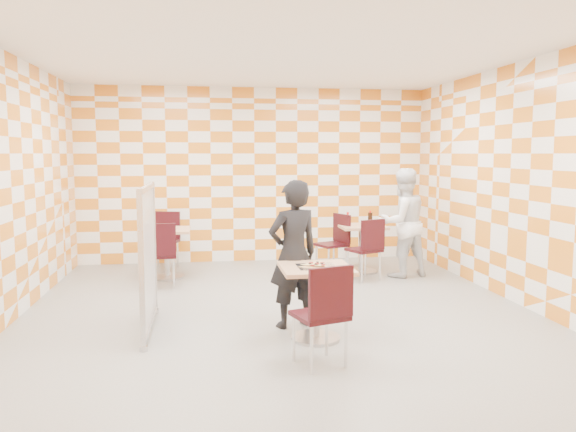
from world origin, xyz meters
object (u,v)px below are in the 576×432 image
(man_dark, at_px, (293,254))
(sport_bottle, at_px, (348,219))
(empty_table, at_px, (167,245))
(partition, at_px, (148,257))
(main_table, at_px, (316,290))
(chair_empty_far, at_px, (166,235))
(chair_second_front, at_px, (368,245))
(second_table, at_px, (361,240))
(man_white, at_px, (402,223))
(soda_bottle, at_px, (370,219))
(chair_main_front, at_px, (325,308))
(chair_second_side, at_px, (336,238))
(chair_empty_near, at_px, (161,250))

(man_dark, relative_size, sport_bottle, 7.99)
(empty_table, bearing_deg, partition, -90.37)
(sport_bottle, bearing_deg, main_table, -109.78)
(empty_table, xyz_separation_m, chair_empty_far, (-0.07, 0.76, 0.04))
(main_table, xyz_separation_m, chair_second_front, (1.27, 2.46, 0.04))
(second_table, bearing_deg, man_dark, -119.80)
(chair_empty_far, bearing_deg, man_white, -17.57)
(second_table, relative_size, soda_bottle, 3.26)
(chair_main_front, relative_size, chair_second_side, 1.00)
(partition, distance_m, man_white, 4.17)
(main_table, height_order, chair_empty_near, chair_empty_near)
(chair_second_front, bearing_deg, second_table, 83.06)
(empty_table, relative_size, man_white, 0.45)
(empty_table, bearing_deg, chair_second_side, 0.62)
(main_table, height_order, chair_empty_far, chair_empty_far)
(chair_second_side, distance_m, chair_empty_far, 2.78)
(man_dark, bearing_deg, man_white, -150.96)
(second_table, bearing_deg, partition, -140.14)
(chair_second_side, relative_size, man_white, 0.56)
(chair_main_front, xyz_separation_m, soda_bottle, (1.56, 3.86, 0.31))
(empty_table, distance_m, soda_bottle, 3.18)
(chair_second_side, height_order, chair_empty_near, same)
(chair_main_front, xyz_separation_m, man_dark, (-0.08, 1.23, 0.25))
(chair_second_side, distance_m, soda_bottle, 0.62)
(second_table, xyz_separation_m, chair_second_side, (-0.40, 0.04, 0.04))
(empty_table, relative_size, chair_empty_near, 0.81)
(chair_second_front, relative_size, chair_second_side, 1.00)
(chair_second_front, distance_m, man_dark, 2.47)
(man_white, bearing_deg, second_table, -48.19)
(chair_main_front, relative_size, chair_second_front, 1.00)
(main_table, bearing_deg, chair_empty_far, 114.30)
(chair_second_front, height_order, soda_bottle, soda_bottle)
(chair_main_front, relative_size, sport_bottle, 4.62)
(chair_empty_far, relative_size, sport_bottle, 4.62)
(chair_main_front, bearing_deg, man_white, 60.70)
(man_white, bearing_deg, chair_main_front, 47.36)
(partition, relative_size, man_dark, 0.97)
(empty_table, relative_size, sport_bottle, 3.75)
(main_table, height_order, chair_second_side, chair_second_side)
(sport_bottle, bearing_deg, soda_bottle, -15.90)
(main_table, relative_size, chair_empty_far, 0.81)
(chair_main_front, xyz_separation_m, chair_second_side, (1.02, 3.89, 0.00))
(man_dark, bearing_deg, chair_main_front, 75.05)
(empty_table, height_order, soda_bottle, soda_bottle)
(partition, relative_size, man_white, 0.94)
(empty_table, xyz_separation_m, partition, (-0.02, -2.55, 0.28))
(empty_table, relative_size, chair_second_front, 0.81)
(chair_main_front, bearing_deg, main_table, 84.45)
(partition, height_order, soda_bottle, partition)
(second_table, xyz_separation_m, partition, (-3.04, -2.53, 0.28))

